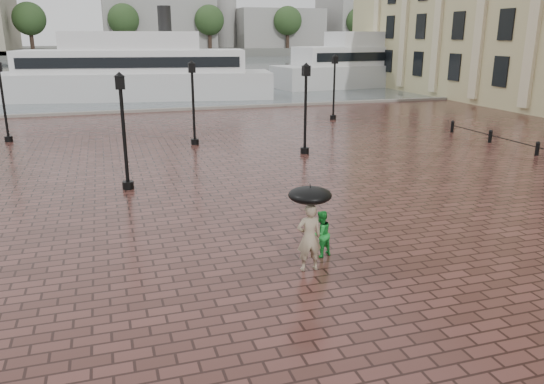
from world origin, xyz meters
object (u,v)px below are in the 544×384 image
at_px(street_lamps, 202,103).
at_px(ferry_far, 379,64).
at_px(adult_pedestrian, 309,237).
at_px(ferry_near, 134,72).
at_px(child_pedestrian, 321,234).

xyz_separation_m(street_lamps, ferry_far, (26.31, 28.86, 0.20)).
bearing_deg(adult_pedestrian, ferry_near, -84.20).
bearing_deg(child_pedestrian, street_lamps, -110.88).
bearing_deg(street_lamps, ferry_far, 47.65).
xyz_separation_m(street_lamps, adult_pedestrian, (-0.32, -16.76, -1.43)).
xyz_separation_m(street_lamps, child_pedestrian, (0.32, -16.03, -1.67)).
bearing_deg(ferry_near, adult_pedestrian, -78.14).
bearing_deg(adult_pedestrian, ferry_far, -116.98).
bearing_deg(ferry_far, adult_pedestrian, -126.31).
distance_m(street_lamps, ferry_far, 39.05).
relative_size(street_lamps, ferry_near, 0.82).
xyz_separation_m(child_pedestrian, ferry_far, (25.99, 44.89, 1.87)).
bearing_deg(ferry_near, ferry_far, 19.73).
bearing_deg(adult_pedestrian, child_pedestrian, -127.76).
bearing_deg(adult_pedestrian, street_lamps, -87.78).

